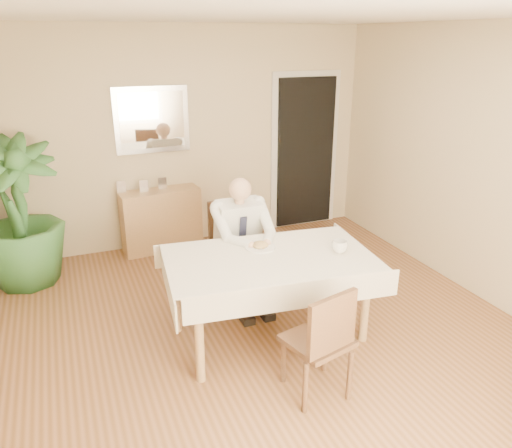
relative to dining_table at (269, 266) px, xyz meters
name	(u,v)px	position (x,y,z in m)	size (l,w,h in m)	color
room	(273,196)	(-0.01, -0.08, 0.63)	(5.00, 5.02, 2.60)	brown
doorway	(305,153)	(1.54, 2.38, 0.33)	(0.96, 0.07, 2.10)	beige
mirror	(152,120)	(-0.46, 2.38, 0.88)	(0.86, 0.04, 0.76)	silver
dining_table	(269,266)	(0.00, 0.00, 0.00)	(1.82, 1.20, 0.75)	#AC8053
chair_far	(234,243)	(0.00, 0.89, -0.14)	(0.47, 0.47, 0.94)	#48301D
chair_near	(323,338)	(0.03, -0.87, -0.18)	(0.50, 0.51, 0.88)	#48301D
seated_man	(244,238)	(0.00, 0.59, 0.02)	(0.48, 0.72, 1.24)	white
plate	(260,247)	(0.00, 0.19, 0.09)	(0.26, 0.26, 0.02)	white
food	(260,245)	(0.00, 0.19, 0.11)	(0.14, 0.14, 0.06)	olive
knife	(267,247)	(0.04, 0.13, 0.11)	(0.01, 0.01, 0.13)	silver
fork	(259,249)	(-0.04, 0.13, 0.11)	(0.01, 0.01, 0.13)	silver
coffee_mug	(340,247)	(0.58, -0.14, 0.14)	(0.13, 0.13, 0.10)	white
sideboard	(161,220)	(-0.46, 2.24, -0.29)	(0.93, 0.32, 0.75)	#AC8053
photo_frame_left	(121,187)	(-0.88, 2.31, 0.15)	(0.10, 0.02, 0.14)	silver
photo_frame_center	(144,186)	(-0.63, 2.25, 0.15)	(0.10, 0.02, 0.14)	silver
photo_frame_right	(162,183)	(-0.41, 2.28, 0.15)	(0.10, 0.02, 0.14)	silver
potted_palm	(18,213)	(-1.96, 1.89, 0.10)	(0.86, 0.86, 1.54)	#2A5A27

